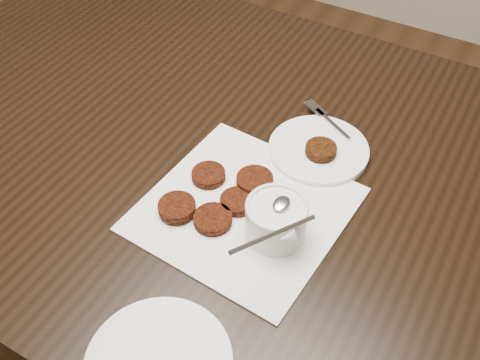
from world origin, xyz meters
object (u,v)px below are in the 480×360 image
Objects in this scene: table at (228,265)px; plate_with_patty at (319,147)px; sauce_ramekin at (277,206)px; napkin at (245,209)px.

table is 0.43m from plate_with_patty.
sauce_ramekin is 0.73× the size of plate_with_patty.
sauce_ramekin is 0.22m from plate_with_patty.
napkin is (0.11, -0.12, 0.38)m from table.
plate_with_patty is (0.05, 0.19, 0.01)m from napkin.
sauce_ramekin reaches higher than table.
sauce_ramekin is at bearing -17.79° from napkin.
table is at bearing 141.93° from sauce_ramekin.
napkin is 0.10m from sauce_ramekin.
napkin is 0.20m from plate_with_patty.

